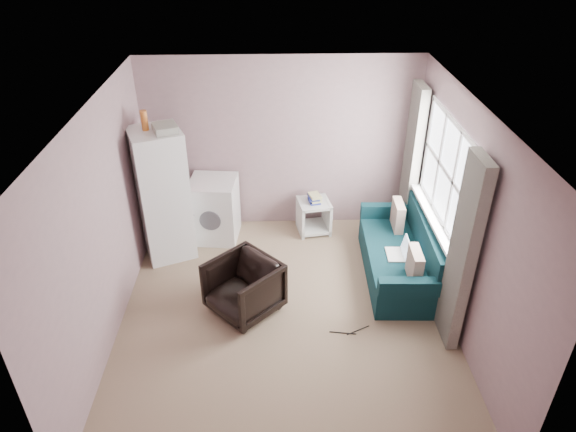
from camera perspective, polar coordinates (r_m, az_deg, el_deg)
The scene contains 8 objects.
room at distance 5.38m, azimuth -0.12°, elevation -0.99°, with size 3.84×4.24×2.54m.
armchair at distance 5.99m, azimuth -4.96°, elevation -7.66°, with size 0.72×0.67×0.74m, color black.
fridge at distance 6.86m, azimuth -13.73°, elevation 2.38°, with size 0.80×0.80×2.03m.
washing_machine at distance 7.30m, azimuth -8.17°, elevation 0.89°, with size 0.69×0.69×0.89m.
side_table at distance 7.45m, azimuth 2.88°, elevation 0.24°, with size 0.51×0.51×0.61m.
sofa at distance 6.71m, azimuth 12.73°, elevation -4.42°, with size 0.88×1.83×0.80m.
window_dressing at distance 6.34m, azimuth 15.86°, elevation 1.55°, with size 0.17×2.62×2.18m.
floor_cables at distance 5.97m, azimuth 6.95°, elevation -12.62°, with size 0.47×0.14×0.01m.
Camera 1 is at (-0.11, -4.53, 4.13)m, focal length 32.00 mm.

